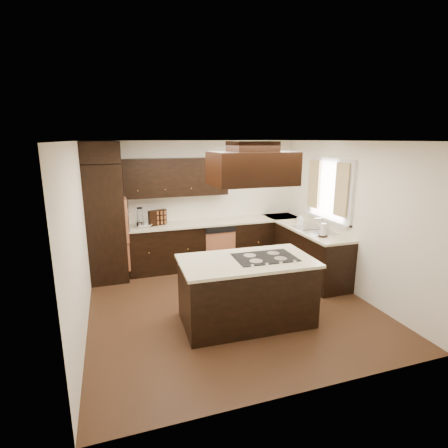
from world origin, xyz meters
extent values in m
cube|color=brown|center=(0.00, 0.00, -0.01)|extent=(4.20, 4.20, 0.02)
cube|color=white|center=(0.00, 0.00, 2.51)|extent=(4.20, 4.20, 0.02)
cube|color=white|center=(0.00, 2.11, 1.25)|extent=(4.20, 0.02, 2.50)
cube|color=white|center=(0.00, -2.11, 1.25)|extent=(4.20, 0.02, 2.50)
cube|color=white|center=(-2.11, 0.00, 1.25)|extent=(0.02, 4.20, 2.50)
cube|color=white|center=(2.11, 0.00, 1.25)|extent=(0.02, 4.20, 2.50)
cube|color=black|center=(-1.78, 1.71, 1.06)|extent=(0.65, 0.75, 2.12)
cube|color=#BB6D46|center=(-1.43, 1.71, 1.12)|extent=(0.05, 0.62, 0.78)
cube|color=black|center=(0.03, 1.80, 0.44)|extent=(2.93, 0.60, 0.88)
cube|color=black|center=(1.80, 0.90, 0.44)|extent=(0.60, 2.40, 0.88)
cube|color=beige|center=(0.03, 1.79, 0.90)|extent=(2.93, 0.63, 0.04)
cube|color=beige|center=(1.79, 0.90, 0.90)|extent=(0.63, 2.40, 0.04)
cube|color=black|center=(-0.43, 1.93, 1.81)|extent=(2.00, 0.34, 0.72)
cube|color=#BB6D46|center=(0.33, 1.50, 0.40)|extent=(0.60, 0.05, 0.72)
cube|color=white|center=(2.07, 0.55, 1.65)|extent=(0.06, 1.32, 1.12)
cube|color=white|center=(2.10, 0.55, 1.65)|extent=(0.00, 1.20, 1.00)
cube|color=beige|center=(2.01, 0.13, 1.70)|extent=(0.02, 0.34, 0.90)
cube|color=beige|center=(2.01, 0.97, 1.70)|extent=(0.02, 0.34, 0.90)
cube|color=silver|center=(1.80, 0.55, 0.92)|extent=(0.52, 0.84, 0.01)
cube|color=black|center=(0.05, -0.56, 0.44)|extent=(1.80, 1.02, 0.88)
cube|color=beige|center=(0.05, -0.56, 0.90)|extent=(1.87, 1.09, 0.04)
cube|color=black|center=(0.32, -0.57, 0.93)|extent=(0.85, 0.58, 0.01)
cube|color=black|center=(0.10, -0.55, 2.16)|extent=(1.05, 0.72, 0.42)
cube|color=black|center=(0.10, -0.55, 2.44)|extent=(0.55, 0.50, 0.13)
cylinder|color=silver|center=(-1.17, 1.71, 0.97)|extent=(0.15, 0.15, 0.10)
cone|color=silver|center=(-1.17, 1.71, 1.15)|extent=(0.13, 0.13, 0.26)
cube|color=black|center=(-0.84, 1.80, 1.07)|extent=(0.36, 0.22, 0.30)
imported|color=white|center=(-1.08, 1.72, 0.95)|extent=(0.26, 0.26, 0.06)
imported|color=white|center=(1.78, 1.00, 1.03)|extent=(0.13, 0.13, 0.21)
cylinder|color=white|center=(1.70, 0.12, 1.03)|extent=(0.14, 0.14, 0.23)
camera|label=1|loc=(-1.66, -4.76, 2.53)|focal=28.00mm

